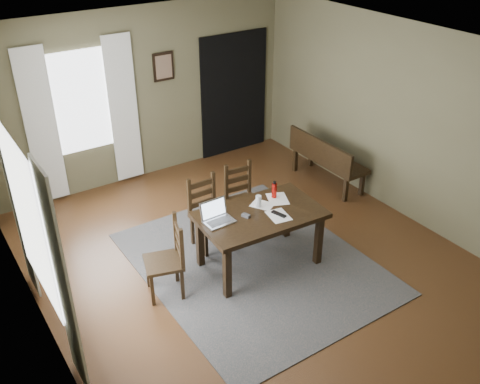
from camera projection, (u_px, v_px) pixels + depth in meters
ground at (253, 263)px, 6.80m from camera, size 5.00×6.00×0.01m
room_shell at (255, 132)px, 5.90m from camera, size 5.02×6.02×2.71m
rug at (253, 263)px, 6.79m from camera, size 2.60×3.20×0.01m
dining_table at (260, 219)px, 6.45m from camera, size 1.55×0.99×0.75m
chair_end at (168, 259)px, 6.07m from camera, size 0.53×0.53×0.97m
chair_back_left at (208, 214)px, 6.92m from camera, size 0.43×0.43×0.97m
chair_back_right at (243, 199)px, 7.28m from camera, size 0.45×0.45×0.95m
bench at (325, 157)px, 8.39m from camera, size 0.45×1.41×0.79m
laptop at (217, 216)px, 6.24m from camera, size 0.35×0.28×0.24m
computer_mouse at (246, 216)px, 6.33m from camera, size 0.09×0.11×0.03m
tv_remote at (279, 214)px, 6.37m from camera, size 0.10×0.20×0.02m
drinking_glass at (258, 201)px, 6.49m from camera, size 0.09×0.09×0.15m
water_bottle at (274, 190)px, 6.68m from camera, size 0.08×0.08×0.23m
paper_b at (279, 216)px, 6.35m from camera, size 0.28×0.33×0.00m
paper_c at (262, 205)px, 6.57m from camera, size 0.31×0.33×0.00m
paper_d at (278, 199)px, 6.69m from camera, size 0.34×0.38×0.00m
window_left at (28, 218)px, 5.03m from camera, size 0.01×1.30×1.70m
window_back at (81, 102)px, 7.74m from camera, size 1.00×0.01×1.50m
curtain_left_near at (62, 284)px, 4.58m from camera, size 0.03×0.48×2.30m
curtain_left_far at (15, 202)px, 5.76m from camera, size 0.03×0.48×2.30m
curtain_back_left at (41, 128)px, 7.55m from camera, size 0.44×0.03×2.30m
curtain_back_right at (124, 110)px, 8.14m from camera, size 0.44×0.03×2.30m
framed_picture at (163, 67)px, 8.24m from camera, size 0.34×0.03×0.44m
doorway_back at (234, 94)px, 9.21m from camera, size 1.30×0.03×2.10m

